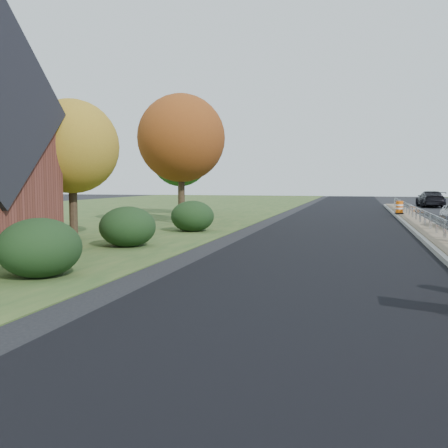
# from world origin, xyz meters

# --- Properties ---
(grass_verge_near) EXTENTS (30.00, 120.00, 0.03)m
(grass_verge_near) POSITION_xyz_m (-24.00, 10.00, 0.01)
(grass_verge_near) COLOR #2E4C20
(grass_verge_near) RESTS_ON ground
(milled_overlay) EXTENTS (7.20, 120.00, 0.01)m
(milled_overlay) POSITION_xyz_m (-4.40, 10.00, 0.01)
(milled_overlay) COLOR black
(milled_overlay) RESTS_ON ground
(median) EXTENTS (1.60, 55.00, 0.23)m
(median) POSITION_xyz_m (0.00, 8.00, 0.11)
(median) COLOR gray
(median) RESTS_ON ground
(guardrail) EXTENTS (0.10, 46.15, 0.72)m
(guardrail) POSITION_xyz_m (0.00, 9.00, 0.73)
(guardrail) COLOR silver
(guardrail) RESTS_ON median
(hedge_south) EXTENTS (2.09, 2.09, 1.52)m
(hedge_south) POSITION_xyz_m (-11.00, -6.00, 0.76)
(hedge_south) COLOR black
(hedge_south) RESTS_ON ground
(hedge_mid) EXTENTS (2.09, 2.09, 1.52)m
(hedge_mid) POSITION_xyz_m (-11.50, 0.00, 0.76)
(hedge_mid) COLOR black
(hedge_mid) RESTS_ON ground
(hedge_north) EXTENTS (2.09, 2.09, 1.52)m
(hedge_north) POSITION_xyz_m (-11.00, 6.00, 0.76)
(hedge_north) COLOR black
(hedge_north) RESTS_ON ground
(tree_near_yellow) EXTENTS (3.96, 3.96, 5.88)m
(tree_near_yellow) POSITION_xyz_m (-15.00, 2.00, 3.89)
(tree_near_yellow) COLOR #473523
(tree_near_yellow) RESTS_ON ground
(tree_near_red) EXTENTS (4.95, 4.95, 7.35)m
(tree_near_red) POSITION_xyz_m (-13.00, 10.00, 4.86)
(tree_near_red) COLOR #473523
(tree_near_red) RESTS_ON ground
(tree_near_back) EXTENTS (4.29, 4.29, 6.37)m
(tree_near_back) POSITION_xyz_m (-16.00, 18.00, 4.21)
(tree_near_back) COLOR #473523
(tree_near_back) RESTS_ON ground
(barrel_median_far) EXTENTS (0.60, 0.60, 0.88)m
(barrel_median_far) POSITION_xyz_m (-0.55, 19.08, 0.65)
(barrel_median_far) COLOR black
(barrel_median_far) RESTS_ON median
(car_dark_far) EXTENTS (2.32, 5.38, 1.54)m
(car_dark_far) POSITION_xyz_m (3.44, 34.69, 0.77)
(car_dark_far) COLOR black
(car_dark_far) RESTS_ON ground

